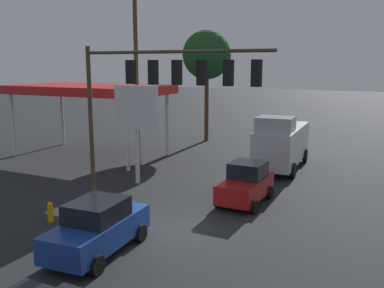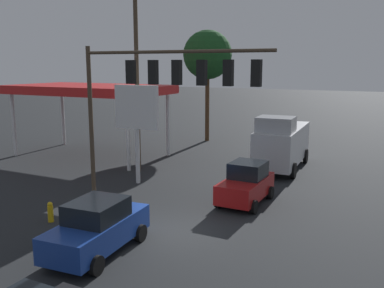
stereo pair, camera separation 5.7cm
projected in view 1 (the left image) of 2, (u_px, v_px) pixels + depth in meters
The scene contains 10 objects.
ground_plane at pixel (170, 233), 17.00m from camera, with size 200.00×200.00×0.00m, color black.
traffic_signal_assembly at pixel (162, 84), 17.65m from camera, with size 8.66×0.43×7.41m.
utility_pole at pixel (136, 74), 25.71m from camera, with size 2.40×0.26×11.51m.
gas_station_canopy at pixel (89, 90), 30.58m from camera, with size 11.19×6.29×5.15m.
price_sign at pixel (136, 112), 23.46m from camera, with size 2.69×0.27×5.50m.
sedan_far at pixel (98, 227), 15.07m from camera, with size 2.30×4.51×1.93m.
delivery_truck at pixel (281, 143), 27.11m from camera, with size 2.82×6.90×3.58m.
hatchback_crossing at pixel (246, 184), 20.61m from camera, with size 2.02×3.83×1.97m.
street_tree at pixel (207, 55), 36.26m from camera, with size 4.15×4.15×9.49m.
fire_hydrant at pixel (50, 212), 18.14m from camera, with size 0.24×0.24×0.88m.
Camera 1 is at (-7.88, 14.02, 6.61)m, focal length 40.00 mm.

